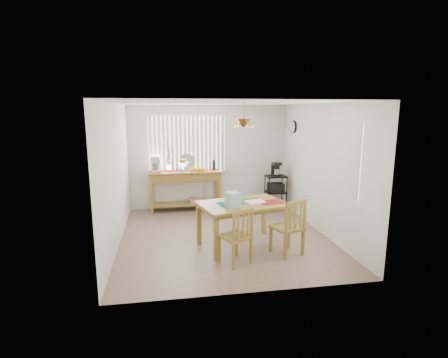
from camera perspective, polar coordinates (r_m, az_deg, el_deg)
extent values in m
cube|color=#8C715F|center=(7.07, -0.06, -9.30)|extent=(4.00, 4.50, 0.01)
cube|color=white|center=(8.98, -2.50, 3.66)|extent=(4.00, 0.10, 2.60)
cube|color=white|center=(4.53, 4.79, -3.77)|extent=(4.00, 0.10, 2.60)
cube|color=white|center=(6.71, -17.60, 0.62)|extent=(0.10, 4.50, 2.60)
cube|color=white|center=(7.35, 15.92, 1.59)|extent=(0.10, 4.50, 2.60)
cube|color=white|center=(6.63, -0.06, 12.74)|extent=(4.00, 4.50, 0.10)
cube|color=white|center=(8.84, -6.03, 5.77)|extent=(1.90, 0.01, 1.40)
cube|color=white|center=(8.82, -11.88, 5.59)|extent=(0.07, 0.03, 1.40)
cube|color=white|center=(8.81, -11.19, 5.61)|extent=(0.07, 0.03, 1.40)
cube|color=white|center=(8.81, -10.50, 5.63)|extent=(0.07, 0.03, 1.40)
cube|color=white|center=(8.81, -9.81, 5.66)|extent=(0.07, 0.03, 1.40)
cube|color=white|center=(8.81, -9.13, 5.68)|extent=(0.07, 0.03, 1.40)
cube|color=white|center=(8.81, -8.44, 5.70)|extent=(0.07, 0.03, 1.40)
cube|color=white|center=(8.81, -7.75, 5.72)|extent=(0.07, 0.03, 1.40)
cube|color=white|center=(8.82, -7.06, 5.74)|extent=(0.07, 0.03, 1.40)
cube|color=white|center=(8.82, -6.37, 5.76)|extent=(0.07, 0.03, 1.40)
cube|color=white|center=(8.83, -5.68, 5.78)|extent=(0.07, 0.03, 1.40)
cube|color=white|center=(8.84, -5.00, 5.79)|extent=(0.07, 0.03, 1.40)
cube|color=white|center=(8.85, -4.31, 5.81)|extent=(0.07, 0.03, 1.40)
cube|color=white|center=(8.86, -3.63, 5.82)|extent=(0.07, 0.03, 1.40)
cube|color=white|center=(8.87, -2.95, 5.84)|extent=(0.07, 0.03, 1.40)
cube|color=white|center=(8.88, -2.27, 5.85)|extent=(0.07, 0.03, 1.40)
cube|color=white|center=(8.90, -1.59, 5.87)|extent=(0.07, 0.03, 1.40)
cube|color=white|center=(8.91, -0.91, 5.88)|extent=(0.07, 0.03, 1.40)
cube|color=white|center=(8.93, -0.24, 5.89)|extent=(0.07, 0.03, 1.40)
cube|color=white|center=(8.91, -5.93, 1.08)|extent=(1.98, 0.06, 0.06)
cube|color=white|center=(8.78, -6.12, 10.51)|extent=(1.98, 0.06, 0.06)
cube|color=white|center=(6.48, 19.03, 3.32)|extent=(0.01, 1.10, 1.30)
cube|color=white|center=(6.05, 21.17, 2.66)|extent=(0.03, 0.07, 1.30)
cube|color=white|center=(6.14, 20.65, 2.81)|extent=(0.03, 0.07, 1.30)
cube|color=white|center=(6.24, 20.15, 2.96)|extent=(0.03, 0.07, 1.30)
cube|color=white|center=(6.33, 19.66, 3.11)|extent=(0.03, 0.07, 1.30)
cube|color=white|center=(6.43, 19.19, 3.25)|extent=(0.03, 0.07, 1.30)
cube|color=white|center=(6.53, 18.73, 3.38)|extent=(0.03, 0.07, 1.30)
cube|color=white|center=(6.62, 18.28, 3.51)|extent=(0.03, 0.07, 1.30)
cube|color=white|center=(6.72, 17.85, 3.64)|extent=(0.03, 0.07, 1.30)
cube|color=white|center=(6.81, 17.42, 3.77)|extent=(0.03, 0.07, 1.30)
cube|color=white|center=(6.91, 17.01, 3.89)|extent=(0.03, 0.07, 1.30)
cylinder|color=black|center=(8.66, 11.32, 8.37)|extent=(0.04, 0.30, 0.30)
cylinder|color=white|center=(8.65, 11.18, 8.37)|extent=(0.01, 0.25, 0.25)
cylinder|color=brown|center=(6.13, 3.24, 10.80)|extent=(0.01, 0.01, 0.34)
cone|color=brown|center=(6.13, 3.22, 9.12)|extent=(0.24, 0.24, 0.14)
sphere|color=white|center=(6.17, 4.68, 8.56)|extent=(0.05, 0.05, 0.05)
sphere|color=white|center=(6.29, 3.65, 8.62)|extent=(0.05, 0.05, 0.05)
sphere|color=white|center=(6.25, 2.20, 8.62)|extent=(0.05, 0.05, 0.05)
sphere|color=white|center=(6.10, 1.73, 8.56)|extent=(0.05, 0.05, 0.05)
sphere|color=white|center=(5.98, 2.75, 8.50)|extent=(0.05, 0.05, 0.05)
sphere|color=white|center=(6.02, 4.26, 8.50)|extent=(0.05, 0.05, 0.05)
cube|color=olive|center=(8.66, -6.35, 1.17)|extent=(1.78, 0.50, 0.04)
cube|color=olive|center=(8.68, -6.34, 0.37)|extent=(1.71, 0.46, 0.18)
cube|color=olive|center=(8.59, -11.76, -3.14)|extent=(0.07, 0.07, 0.77)
cube|color=olive|center=(8.68, -0.69, -2.75)|extent=(0.07, 0.07, 0.77)
cube|color=olive|center=(8.96, -11.67, -2.54)|extent=(0.07, 0.07, 0.77)
cube|color=olive|center=(9.05, -1.07, -2.17)|extent=(0.07, 0.07, 0.77)
cube|color=olive|center=(8.83, -6.24, -4.02)|extent=(1.64, 0.43, 0.03)
cube|color=red|center=(8.83, -4.45, -3.50)|extent=(0.33, 0.24, 0.11)
cube|color=maroon|center=(8.65, -6.36, 1.34)|extent=(1.69, 0.28, 0.01)
cube|color=white|center=(8.64, -11.07, 1.35)|extent=(0.22, 0.27, 0.06)
cube|color=white|center=(8.71, -11.09, 2.34)|extent=(0.22, 0.09, 0.33)
cube|color=white|center=(8.57, -11.16, 3.44)|extent=(0.22, 0.24, 0.08)
cylinder|color=white|center=(8.59, -11.10, 1.97)|extent=(0.14, 0.14, 0.14)
cylinder|color=white|center=(8.62, -6.72, 1.64)|extent=(0.06, 0.06, 0.11)
cone|color=white|center=(8.60, -6.74, 2.33)|extent=(0.29, 0.29, 0.10)
sphere|color=#CA4F1A|center=(8.59, -6.38, 2.97)|extent=(0.09, 0.09, 0.09)
sphere|color=#CA4F1A|center=(8.64, -6.66, 3.01)|extent=(0.09, 0.09, 0.09)
sphere|color=#CA4F1A|center=(8.62, -7.06, 2.98)|extent=(0.09, 0.09, 0.09)
sphere|color=#CA4F1A|center=(8.56, -7.04, 2.92)|extent=(0.09, 0.09, 0.09)
sphere|color=#CA4F1A|center=(8.54, -6.62, 2.91)|extent=(0.09, 0.09, 0.09)
sphere|color=#FFA00D|center=(8.57, -5.29, 1.54)|extent=(0.09, 0.09, 0.09)
sphere|color=#FFA00D|center=(8.58, -4.70, 1.56)|extent=(0.09, 0.09, 0.09)
sphere|color=#FFA00D|center=(8.58, -4.10, 1.57)|extent=(0.09, 0.09, 0.09)
sphere|color=#FFA00D|center=(8.59, -3.51, 1.59)|extent=(0.09, 0.09, 0.09)
cylinder|color=silver|center=(8.83, -6.10, 2.83)|extent=(0.40, 0.10, 0.39)
cylinder|color=white|center=(8.68, -8.95, 1.80)|extent=(0.09, 0.09, 0.16)
cylinder|color=#4C3823|center=(8.64, -9.02, 3.95)|extent=(0.10, 0.04, 0.49)
cylinder|color=#4C3823|center=(8.63, -9.02, 4.13)|extent=(0.15, 0.07, 0.54)
cylinder|color=#4C3823|center=(8.64, -9.01, 3.76)|extent=(0.19, 0.09, 0.40)
cylinder|color=#4C3823|center=(8.63, -9.03, 4.31)|extent=(0.06, 0.03, 0.61)
cylinder|color=#4C3823|center=(8.64, -9.01, 3.69)|extent=(0.24, 0.11, 0.34)
cylinder|color=black|center=(8.76, -1.67, 2.34)|extent=(0.08, 0.08, 0.26)
cylinder|color=black|center=(8.73, -1.68, 3.46)|extent=(0.03, 0.03, 0.09)
cylinder|color=black|center=(8.74, 7.33, -2.46)|extent=(0.02, 0.02, 0.85)
cylinder|color=black|center=(8.88, 10.17, -2.33)|extent=(0.02, 0.02, 0.85)
cylinder|color=black|center=(9.07, 6.67, -1.94)|extent=(0.02, 0.02, 0.85)
cylinder|color=black|center=(9.21, 9.42, -1.82)|extent=(0.02, 0.02, 0.85)
cube|color=black|center=(8.89, 8.48, 0.44)|extent=(0.50, 0.40, 0.03)
cube|color=black|center=(8.97, 8.40, -2.13)|extent=(0.50, 0.40, 0.03)
cube|color=black|center=(9.06, 8.34, -4.38)|extent=(0.50, 0.40, 0.03)
cube|color=black|center=(8.95, 8.42, -1.37)|extent=(0.38, 0.30, 0.22)
cube|color=black|center=(8.86, 8.52, 0.67)|extent=(0.20, 0.24, 0.05)
cube|color=black|center=(8.92, 8.39, 1.56)|extent=(0.20, 0.08, 0.30)
cube|color=black|center=(8.82, 8.58, 2.53)|extent=(0.20, 0.22, 0.07)
cylinder|color=silver|center=(8.84, 8.56, 1.24)|extent=(0.13, 0.13, 0.13)
cube|color=olive|center=(6.35, 3.08, -4.12)|extent=(1.72, 1.32, 0.04)
cube|color=olive|center=(6.36, 3.07, -4.59)|extent=(1.59, 1.19, 0.07)
cube|color=olive|center=(5.84, -1.28, -10.03)|extent=(0.09, 0.09, 0.71)
cube|color=olive|center=(6.47, 10.33, -8.09)|extent=(0.09, 0.09, 0.71)
cube|color=olive|center=(6.59, -4.12, -7.57)|extent=(0.09, 0.09, 0.71)
cube|color=olive|center=(7.15, 6.52, -6.10)|extent=(0.09, 0.09, 0.71)
cube|color=#136E57|center=(6.30, 1.08, -3.99)|extent=(0.52, 0.43, 0.01)
cube|color=maroon|center=(6.44, 7.65, -3.76)|extent=(0.52, 0.43, 0.01)
cube|color=white|center=(6.39, 5.05, -3.71)|extent=(0.38, 0.33, 0.03)
cube|color=black|center=(6.51, 4.45, -3.40)|extent=(0.32, 0.11, 0.03)
cube|color=#93C8D6|center=(6.05, 1.48, -3.37)|extent=(0.26, 0.26, 0.26)
cube|color=olive|center=(5.76, 1.81, -9.38)|extent=(0.59, 0.59, 0.04)
cube|color=olive|center=(6.09, 2.03, -10.57)|extent=(0.06, 0.06, 0.42)
cube|color=olive|center=(5.88, -0.80, -11.40)|extent=(0.06, 0.06, 0.42)
cube|color=olive|center=(5.83, 4.42, -11.61)|extent=(0.06, 0.06, 0.42)
cube|color=olive|center=(5.61, 1.54, -12.54)|extent=(0.06, 0.06, 0.42)
cube|color=olive|center=(5.65, 4.57, -7.05)|extent=(0.05, 0.05, 0.47)
cube|color=olive|center=(5.42, 1.64, -7.82)|extent=(0.05, 0.05, 0.47)
cube|color=olive|center=(5.47, 3.16, -5.38)|extent=(0.36, 0.21, 0.06)
cube|color=olive|center=(5.61, 3.94, -7.45)|extent=(0.05, 0.04, 0.38)
cube|color=olive|center=(5.54, 3.13, -7.66)|extent=(0.05, 0.04, 0.38)
cube|color=olive|center=(5.48, 2.31, -7.88)|extent=(0.05, 0.04, 0.38)
cube|color=olive|center=(6.19, 10.26, -7.84)|extent=(0.59, 0.59, 0.04)
cube|color=olive|center=(6.53, 10.40, -9.11)|extent=(0.06, 0.06, 0.45)
cube|color=olive|center=(6.30, 7.62, -9.80)|extent=(0.06, 0.06, 0.45)
cube|color=olive|center=(6.26, 12.75, -10.12)|extent=(0.06, 0.06, 0.45)
cube|color=olive|center=(6.01, 9.94, -10.90)|extent=(0.06, 0.06, 0.45)
cube|color=olive|center=(6.09, 13.03, -5.59)|extent=(0.05, 0.05, 0.50)
cube|color=olive|center=(5.83, 10.18, -6.20)|extent=(0.05, 0.05, 0.50)
cube|color=olive|center=(5.90, 11.72, -3.86)|extent=(0.40, 0.17, 0.07)
cube|color=olive|center=(6.04, 12.41, -5.95)|extent=(0.05, 0.04, 0.40)
cube|color=olive|center=(5.97, 11.63, -6.12)|extent=(0.05, 0.04, 0.40)
cube|color=olive|center=(5.90, 10.82, -6.30)|extent=(0.05, 0.04, 0.40)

